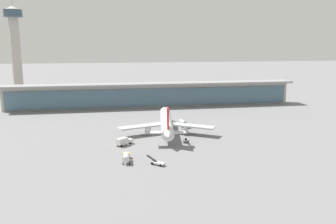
{
  "coord_description": "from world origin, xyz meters",
  "views": [
    {
      "loc": [
        -29.4,
        -148.86,
        39.46
      ],
      "look_at": [
        0.0,
        14.75,
        6.9
      ],
      "focal_mm": 37.37,
      "sensor_mm": 36.0,
      "label": 1
    }
  ],
  "objects_px": {
    "control_tower": "(15,46)",
    "service_truck_near_nose_blue": "(184,123)",
    "service_truck_mid_apron_grey": "(186,140)",
    "safety_cone_alpha": "(188,142)",
    "service_truck_by_tail_yellow": "(126,157)",
    "service_truck_under_wing_white": "(157,163)",
    "service_truck_on_taxiway_white": "(124,141)",
    "airliner_on_stand": "(166,122)"
  },
  "relations": [
    {
      "from": "control_tower",
      "to": "service_truck_near_nose_blue",
      "type": "bearing_deg",
      "value": -44.5
    },
    {
      "from": "service_truck_near_nose_blue",
      "to": "service_truck_mid_apron_grey",
      "type": "xyz_separation_m",
      "value": [
        -5.22,
        -26.66,
        -0.9
      ]
    },
    {
      "from": "service_truck_mid_apron_grey",
      "to": "safety_cone_alpha",
      "type": "height_order",
      "value": "service_truck_mid_apron_grey"
    },
    {
      "from": "service_truck_near_nose_blue",
      "to": "service_truck_by_tail_yellow",
      "type": "distance_m",
      "value": 55.86
    },
    {
      "from": "service_truck_near_nose_blue",
      "to": "service_truck_by_tail_yellow",
      "type": "bearing_deg",
      "value": -123.18
    },
    {
      "from": "service_truck_by_tail_yellow",
      "to": "safety_cone_alpha",
      "type": "xyz_separation_m",
      "value": [
        26.06,
        18.54,
        -1.39
      ]
    },
    {
      "from": "service_truck_mid_apron_grey",
      "to": "service_truck_under_wing_white",
      "type": "bearing_deg",
      "value": -121.39
    },
    {
      "from": "service_truck_on_taxiway_white",
      "to": "airliner_on_stand",
      "type": "bearing_deg",
      "value": 39.82
    },
    {
      "from": "service_truck_under_wing_white",
      "to": "service_truck_mid_apron_grey",
      "type": "relative_size",
      "value": 0.85
    },
    {
      "from": "service_truck_under_wing_white",
      "to": "service_truck_near_nose_blue",
      "type": "bearing_deg",
      "value": 68.31
    },
    {
      "from": "service_truck_mid_apron_grey",
      "to": "service_truck_by_tail_yellow",
      "type": "xyz_separation_m",
      "value": [
        -25.35,
        -20.09,
        0.9
      ]
    },
    {
      "from": "service_truck_mid_apron_grey",
      "to": "service_truck_on_taxiway_white",
      "type": "bearing_deg",
      "value": -179.1
    },
    {
      "from": "service_truck_by_tail_yellow",
      "to": "service_truck_under_wing_white",
      "type": "bearing_deg",
      "value": -28.03
    },
    {
      "from": "service_truck_near_nose_blue",
      "to": "safety_cone_alpha",
      "type": "distance_m",
      "value": 28.61
    },
    {
      "from": "airliner_on_stand",
      "to": "service_truck_under_wing_white",
      "type": "xyz_separation_m",
      "value": [
        -10.31,
        -41.65,
        -3.92
      ]
    },
    {
      "from": "airliner_on_stand",
      "to": "service_truck_by_tail_yellow",
      "type": "height_order",
      "value": "airliner_on_stand"
    },
    {
      "from": "service_truck_near_nose_blue",
      "to": "safety_cone_alpha",
      "type": "height_order",
      "value": "service_truck_near_nose_blue"
    },
    {
      "from": "airliner_on_stand",
      "to": "service_truck_under_wing_white",
      "type": "distance_m",
      "value": 43.08
    },
    {
      "from": "airliner_on_stand",
      "to": "service_truck_by_tail_yellow",
      "type": "xyz_separation_m",
      "value": [
        -20.18,
        -36.39,
        -3.02
      ]
    },
    {
      "from": "airliner_on_stand",
      "to": "service_truck_mid_apron_grey",
      "type": "bearing_deg",
      "value": -72.43
    },
    {
      "from": "control_tower",
      "to": "service_truck_on_taxiway_white",
      "type": "bearing_deg",
      "value": -61.63
    },
    {
      "from": "service_truck_near_nose_blue",
      "to": "service_truck_under_wing_white",
      "type": "distance_m",
      "value": 55.98
    },
    {
      "from": "service_truck_under_wing_white",
      "to": "control_tower",
      "type": "xyz_separation_m",
      "value": [
        -75.22,
        146.26,
        36.97
      ]
    },
    {
      "from": "service_truck_near_nose_blue",
      "to": "control_tower",
      "type": "distance_m",
      "value": 139.22
    },
    {
      "from": "airliner_on_stand",
      "to": "service_truck_by_tail_yellow",
      "type": "relative_size",
      "value": 6.46
    },
    {
      "from": "control_tower",
      "to": "service_truck_by_tail_yellow",
      "type": "bearing_deg",
      "value": -65.13
    },
    {
      "from": "service_truck_near_nose_blue",
      "to": "service_truck_by_tail_yellow",
      "type": "height_order",
      "value": "same"
    },
    {
      "from": "service_truck_near_nose_blue",
      "to": "service_truck_mid_apron_grey",
      "type": "relative_size",
      "value": 1.27
    },
    {
      "from": "service_truck_on_taxiway_white",
      "to": "control_tower",
      "type": "bearing_deg",
      "value": 118.37
    },
    {
      "from": "service_truck_by_tail_yellow",
      "to": "service_truck_on_taxiway_white",
      "type": "xyz_separation_m",
      "value": [
        0.16,
        19.7,
        -0.02
      ]
    },
    {
      "from": "airliner_on_stand",
      "to": "service_truck_near_nose_blue",
      "type": "distance_m",
      "value": 14.98
    },
    {
      "from": "airliner_on_stand",
      "to": "service_truck_under_wing_white",
      "type": "bearing_deg",
      "value": -103.9
    },
    {
      "from": "control_tower",
      "to": "safety_cone_alpha",
      "type": "relative_size",
      "value": 98.85
    },
    {
      "from": "airliner_on_stand",
      "to": "control_tower",
      "type": "relative_size",
      "value": 0.81
    },
    {
      "from": "service_truck_near_nose_blue",
      "to": "service_truck_on_taxiway_white",
      "type": "relative_size",
      "value": 1.25
    },
    {
      "from": "service_truck_on_taxiway_white",
      "to": "safety_cone_alpha",
      "type": "distance_m",
      "value": 25.95
    },
    {
      "from": "safety_cone_alpha",
      "to": "service_truck_on_taxiway_white",
      "type": "bearing_deg",
      "value": 177.44
    },
    {
      "from": "service_truck_mid_apron_grey",
      "to": "service_truck_on_taxiway_white",
      "type": "distance_m",
      "value": 25.2
    },
    {
      "from": "airliner_on_stand",
      "to": "service_truck_near_nose_blue",
      "type": "xyz_separation_m",
      "value": [
        10.38,
        10.37,
        -3.02
      ]
    },
    {
      "from": "safety_cone_alpha",
      "to": "service_truck_near_nose_blue",
      "type": "bearing_deg",
      "value": 80.91
    },
    {
      "from": "service_truck_under_wing_white",
      "to": "control_tower",
      "type": "height_order",
      "value": "control_tower"
    },
    {
      "from": "service_truck_near_nose_blue",
      "to": "service_truck_mid_apron_grey",
      "type": "distance_m",
      "value": 27.18
    }
  ]
}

